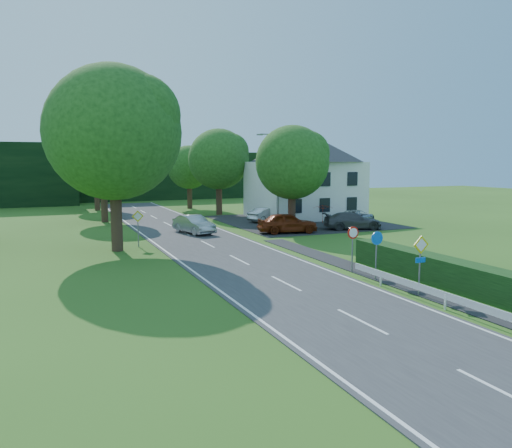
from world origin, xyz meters
name	(u,v)px	position (x,y,z in m)	size (l,w,h in m)	color
ground	(504,395)	(0.00, 0.00, 0.00)	(160.00, 160.00, 0.00)	#305718
road	(227,254)	(0.00, 20.00, 0.02)	(7.00, 80.00, 0.04)	#343436
parking_pad	(300,222)	(12.00, 33.00, 0.02)	(14.00, 16.00, 0.04)	black
line_edge_left	(175,258)	(-3.25, 20.00, 0.04)	(0.12, 80.00, 0.01)	white
line_edge_right	(275,250)	(3.25, 20.00, 0.04)	(0.12, 80.00, 0.01)	white
line_centre	(227,254)	(0.00, 20.00, 0.04)	(0.12, 80.00, 0.01)	white
tree_main	(114,159)	(-6.00, 24.00, 5.82)	(9.40, 9.40, 11.64)	#1C4314
tree_left_far	(103,176)	(-5.00, 40.00, 4.29)	(7.00, 7.00, 8.58)	#1C4314
tree_right_far	(219,172)	(7.00, 42.00, 4.54)	(7.40, 7.40, 9.09)	#1C4314
tree_left_back	(96,175)	(-4.50, 52.00, 4.04)	(6.60, 6.60, 8.07)	#1C4314
tree_right_back	(189,177)	(6.00, 50.00, 3.78)	(6.20, 6.20, 7.56)	#1C4314
tree_right_mid	(292,178)	(8.50, 28.00, 4.29)	(7.00, 7.00, 8.58)	#1C4314
treeline_right	(174,176)	(8.00, 66.00, 3.50)	(30.00, 5.00, 7.00)	black
house_white	(304,174)	(14.00, 36.00, 4.41)	(10.60, 8.40, 8.60)	white
streetlight	(277,176)	(8.06, 30.00, 4.46)	(2.03, 0.18, 8.00)	slate
sign_priority_right	(421,254)	(4.30, 7.98, 1.80)	(0.78, 0.09, 2.59)	slate
sign_roundabout	(377,246)	(4.30, 10.98, 1.67)	(0.64, 0.08, 2.37)	slate
sign_speed_limit	(353,238)	(4.30, 12.97, 1.77)	(0.64, 0.11, 2.37)	slate
sign_priority_left	(138,221)	(-4.50, 24.98, 1.72)	(0.78, 0.09, 2.44)	slate
moving_car	(194,224)	(0.57, 29.30, 0.75)	(1.51, 4.33, 1.43)	#A0A0A4
motorcycle	(184,217)	(1.80, 36.76, 0.54)	(0.66, 1.91, 1.00)	black
parked_car_red	(287,223)	(7.44, 26.66, 0.84)	(1.89, 4.71, 1.60)	#65200B
parked_car_silver_a	(267,215)	(9.05, 34.10, 0.70)	(1.39, 3.98, 1.31)	#AEAFB3
parked_car_grey	(353,221)	(13.43, 26.50, 0.74)	(1.97, 4.84, 1.40)	#434347
parked_car_silver_b	(355,217)	(15.21, 28.71, 0.72)	(2.25, 4.88, 1.36)	#9B9DA2
parasol	(323,214)	(13.41, 31.28, 0.88)	(1.82, 1.86, 1.67)	#B62A0E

